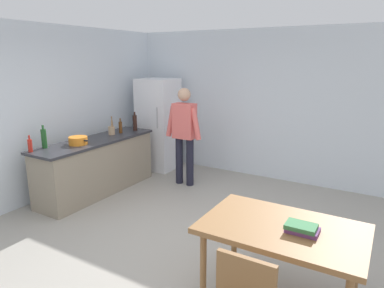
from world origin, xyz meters
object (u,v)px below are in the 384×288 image
at_px(person, 184,130).
at_px(bottle_sauce_red, 30,145).
at_px(bottle_beer_brown, 120,127).
at_px(utensil_jar, 112,130).
at_px(dining_table, 282,234).
at_px(book_stack, 302,228).
at_px(bottle_wine_dark, 135,123).
at_px(refrigerator, 159,124).
at_px(cooking_pot, 78,141).
at_px(bottle_wine_green, 44,138).

distance_m(person, bottle_sauce_red, 2.42).
distance_m(bottle_beer_brown, bottle_sauce_red, 1.62).
bearing_deg(utensil_jar, dining_table, -23.84).
xyz_separation_m(person, book_stack, (2.52, -2.17, -0.19)).
xyz_separation_m(dining_table, bottle_wine_dark, (-3.31, 1.99, 0.37)).
height_order(refrigerator, cooking_pot, refrigerator).
relative_size(bottle_beer_brown, bottle_wine_green, 0.76).
bearing_deg(bottle_sauce_red, bottle_beer_brown, 81.91).
bearing_deg(person, dining_table, -42.41).
xyz_separation_m(bottle_beer_brown, bottle_sauce_red, (-0.23, -1.61, -0.01)).
xyz_separation_m(person, bottle_wine_dark, (-0.96, -0.15, 0.07)).
xyz_separation_m(person, dining_table, (2.35, -2.15, -0.31)).
relative_size(utensil_jar, bottle_wine_dark, 0.94).
bearing_deg(book_stack, refrigerator, 141.82).
bearing_deg(dining_table, bottle_wine_green, 174.73).
height_order(person, bottle_wine_green, person).
height_order(person, bottle_sauce_red, person).
height_order(refrigerator, bottle_beer_brown, refrigerator).
distance_m(utensil_jar, bottle_wine_green, 1.20).
xyz_separation_m(dining_table, bottle_sauce_red, (-3.62, 0.09, 0.32)).
bearing_deg(dining_table, book_stack, -9.24).
bearing_deg(bottle_wine_green, refrigerator, 81.79).
distance_m(bottle_sauce_red, bottle_wine_green, 0.25).
distance_m(cooking_pot, bottle_sauce_red, 0.69).
bearing_deg(book_stack, bottle_beer_brown, 154.19).
distance_m(bottle_wine_green, book_stack, 3.84).
height_order(utensil_jar, bottle_wine_green, bottle_wine_green).
height_order(bottle_wine_dark, bottle_sauce_red, bottle_wine_dark).
height_order(refrigerator, book_stack, refrigerator).
height_order(bottle_beer_brown, bottle_wine_dark, bottle_wine_dark).
bearing_deg(refrigerator, book_stack, -38.18).
bearing_deg(cooking_pot, dining_table, -12.27).
relative_size(refrigerator, utensil_jar, 5.62).
relative_size(dining_table, bottle_beer_brown, 5.38).
bearing_deg(refrigerator, cooking_pot, -92.50).
xyz_separation_m(utensil_jar, book_stack, (3.61, -1.55, -0.19)).
distance_m(bottle_wine_dark, bottle_wine_green, 1.69).
distance_m(dining_table, bottle_beer_brown, 3.81).
bearing_deg(bottle_beer_brown, person, 23.47).
distance_m(cooking_pot, bottle_wine_dark, 1.26).
distance_m(dining_table, utensil_jar, 3.77).
height_order(refrigerator, bottle_sauce_red, refrigerator).
xyz_separation_m(cooking_pot, book_stack, (3.55, -0.76, -0.17)).
xyz_separation_m(refrigerator, bottle_wine_green, (-0.34, -2.36, 0.15)).
bearing_deg(bottle_beer_brown, bottle_wine_dark, 75.04).
bearing_deg(dining_table, cooking_pot, 167.73).
xyz_separation_m(cooking_pot, bottle_wine_green, (-0.26, -0.40, 0.09)).
height_order(person, bottle_beer_brown, person).
bearing_deg(bottle_wine_green, dining_table, -5.27).
bearing_deg(bottle_wine_dark, refrigerator, 89.10).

